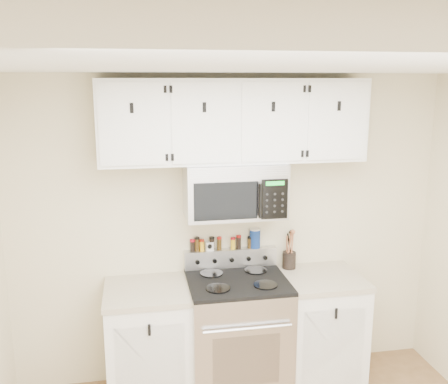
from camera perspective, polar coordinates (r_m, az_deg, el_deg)
The scene contains 19 objects.
back_wall at distance 4.08m, azimuth 0.66°, elevation -4.38°, with size 3.50×0.01×2.50m, color beige.
ceiling at distance 2.22m, azimuth 9.73°, elevation 13.78°, with size 3.50×3.50×0.01m, color white.
range at distance 4.09m, azimuth 1.52°, elevation -15.96°, with size 0.76×0.65×1.10m.
base_cabinet_left at distance 4.05m, azimuth -8.57°, elevation -16.81°, with size 0.64×0.62×0.92m.
base_cabinet_right at distance 4.30m, azimuth 10.81°, elevation -15.05°, with size 0.64×0.62×0.92m.
microwave at distance 3.81m, azimuth 1.24°, elevation 0.27°, with size 0.76×0.44×0.42m.
upper_cabinets at distance 3.75m, azimuth 1.19°, elevation 8.13°, with size 2.00×0.35×0.62m.
utensil_crock at distance 4.20m, azimuth 7.45°, elevation -7.58°, with size 0.11×0.11×0.32m.
kitchen_timer at distance 4.06m, azimuth -1.71°, elevation -6.19°, with size 0.06×0.05×0.07m, color silver.
salt_canister at distance 4.11m, azimuth 3.55°, elevation -5.27°, with size 0.09×0.09×0.16m.
spice_jar_0 at distance 4.03m, azimuth -3.61°, elevation -6.11°, with size 0.04×0.04×0.10m.
spice_jar_1 at distance 4.04m, azimuth -3.10°, elevation -5.96°, with size 0.04×0.04×0.12m.
spice_jar_2 at distance 4.04m, azimuth -2.54°, elevation -6.08°, with size 0.04×0.04×0.09m.
spice_jar_3 at distance 4.05m, azimuth -1.39°, elevation -5.90°, with size 0.04×0.04×0.11m.
spice_jar_4 at distance 4.06m, azimuth -0.53°, elevation -5.88°, with size 0.04×0.04×0.11m.
spice_jar_5 at distance 4.08m, azimuth 1.03°, elevation -5.86°, with size 0.04×0.04×0.10m.
spice_jar_6 at distance 4.09m, azimuth 1.69°, elevation -5.72°, with size 0.04×0.04×0.11m.
spice_jar_7 at distance 4.11m, azimuth 3.01°, elevation -5.75°, with size 0.04×0.04×0.10m.
spice_jar_8 at distance 4.12m, azimuth 3.11°, elevation -5.73°, with size 0.04×0.04×0.10m.
Camera 1 is at (-0.76, -2.09, 2.44)m, focal length 40.00 mm.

